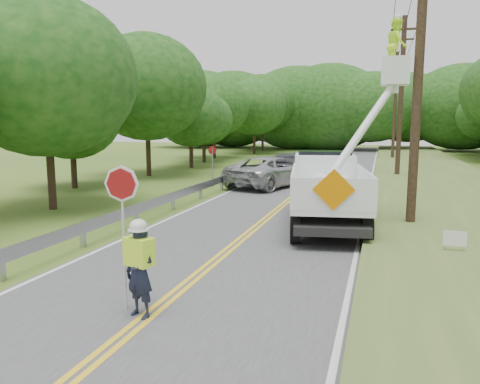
# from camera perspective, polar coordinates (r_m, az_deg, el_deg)

# --- Properties ---
(ground) EXTENTS (140.00, 140.00, 0.00)m
(ground) POSITION_cam_1_polar(r_m,az_deg,el_deg) (8.80, -11.96, -15.41)
(ground) COLOR #3B5E21
(ground) RESTS_ON ground
(road) EXTENTS (7.20, 96.00, 0.03)m
(road) POSITION_cam_1_polar(r_m,az_deg,el_deg) (21.66, 6.21, -0.89)
(road) COLOR #444547
(road) RESTS_ON ground
(guardrail) EXTENTS (0.18, 48.00, 0.77)m
(guardrail) POSITION_cam_1_polar(r_m,az_deg,el_deg) (23.51, -3.01, 1.23)
(guardrail) COLOR #9C9EA5
(guardrail) RESTS_ON ground
(utility_poles) EXTENTS (1.60, 43.30, 10.00)m
(utility_poles) POSITION_cam_1_polar(r_m,az_deg,el_deg) (24.09, 19.87, 12.16)
(utility_poles) COLOR black
(utility_poles) RESTS_ON ground
(tall_grass_verge) EXTENTS (7.00, 96.00, 0.30)m
(tall_grass_verge) POSITION_cam_1_polar(r_m,az_deg,el_deg) (21.50, 25.15, -1.35)
(tall_grass_verge) COLOR #45622A
(tall_grass_verge) RESTS_ON ground
(treeline_left) EXTENTS (10.38, 55.00, 9.61)m
(treeline_left) POSITION_cam_1_polar(r_m,az_deg,el_deg) (38.55, -5.41, 11.06)
(treeline_left) COLOR #332319
(treeline_left) RESTS_ON ground
(treeline_horizon) EXTENTS (58.61, 15.56, 12.41)m
(treeline_horizon) POSITION_cam_1_polar(r_m,az_deg,el_deg) (63.24, 13.85, 10.08)
(treeline_horizon) COLOR #0F3F10
(treeline_horizon) RESTS_ON ground
(flagger) EXTENTS (1.11, 0.57, 2.76)m
(flagger) POSITION_cam_1_polar(r_m,az_deg,el_deg) (8.65, -12.37, -8.73)
(flagger) COLOR #191E33
(flagger) RESTS_ON road
(bucket_truck) EXTENTS (4.16, 7.22, 6.79)m
(bucket_truck) POSITION_cam_1_polar(r_m,az_deg,el_deg) (16.99, 11.12, 1.64)
(bucket_truck) COLOR black
(bucket_truck) RESTS_ON road
(suv_silver) EXTENTS (4.72, 6.69, 1.69)m
(suv_silver) POSITION_cam_1_polar(r_m,az_deg,el_deg) (25.78, 3.90, 2.57)
(suv_silver) COLOR #AEAFB6
(suv_silver) RESTS_ON road
(suv_darkgrey) EXTENTS (2.20, 5.34, 1.54)m
(suv_darkgrey) POSITION_cam_1_polar(r_m,az_deg,el_deg) (31.05, 6.00, 3.42)
(suv_darkgrey) COLOR #3D4046
(suv_darkgrey) RESTS_ON road
(stop_sign_permanent) EXTENTS (0.43, 0.26, 2.28)m
(stop_sign_permanent) POSITION_cam_1_polar(r_m,az_deg,el_deg) (25.71, -3.43, 3.95)
(stop_sign_permanent) COLOR #9C9EA5
(stop_sign_permanent) RESTS_ON ground
(yard_sign) EXTENTS (0.56, 0.03, 0.81)m
(yard_sign) POSITION_cam_1_polar(r_m,az_deg,el_deg) (13.04, 25.00, -5.37)
(yard_sign) COLOR white
(yard_sign) RESTS_ON ground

